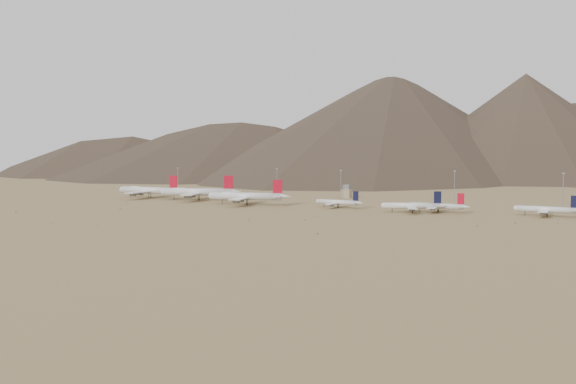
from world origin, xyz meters
The scene contains 16 objects.
ground centered at (0.00, 0.00, 0.00)m, with size 3000.00×3000.00×0.00m, color #A08853.
mountain_ridge centered at (0.00, 900.00, 150.00)m, with size 4400.00×1000.00×300.00m.
widebody_west centered at (-129.42, 36.73, 7.21)m, with size 70.44×54.17×20.91m.
widebody_centre centered at (-76.05, 37.34, 7.42)m, with size 69.79×55.53×21.52m.
widebody_east centered at (-16.53, 19.32, 6.94)m, with size 66.66×52.46×20.14m.
narrowbody_a centered at (57.61, 29.50, 4.22)m, with size 39.39×28.49×13.01m.
narrowbody_b centered at (115.99, 20.56, 4.84)m, with size 43.21×32.30×14.91m.
narrowbody_c centered at (131.01, 30.88, 4.47)m, with size 41.73×29.97×13.76m.
narrowbody_d centered at (199.27, 36.30, 4.60)m, with size 43.01×30.90×14.19m.
control_tower centered at (30.00, 120.00, 5.32)m, with size 8.00×8.00×12.00m.
mast_far_west centered at (-158.14, 116.11, 14.20)m, with size 2.00×0.60×25.70m.
mast_west centered at (-51.43, 137.97, 14.20)m, with size 2.00×0.60×25.70m.
mast_centre centered at (26.75, 113.31, 14.20)m, with size 2.00×0.60×25.70m.
mast_east centered at (122.01, 140.06, 14.20)m, with size 2.00×0.60×25.70m.
mast_far_east centered at (207.08, 124.06, 14.20)m, with size 2.00×0.60×25.70m.
desert_scrub centered at (-3.22, -76.93, 0.31)m, with size 445.11×157.29×0.81m.
Camera 1 is at (210.56, -359.96, 41.06)m, focal length 35.00 mm.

